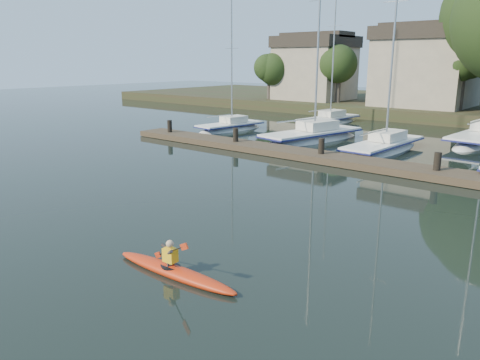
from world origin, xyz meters
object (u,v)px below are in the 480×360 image
Objects in this scene: kayak at (174,269)px; dock at (374,165)px; sailboat_0 at (230,133)px; sailboat_5 at (328,126)px; sailboat_1 at (312,144)px; sailboat_2 at (383,154)px.

dock is (-1.23, 14.40, 0.05)m from kayak.
dock is at bearing -13.40° from sailboat_0.
sailboat_1 is at bearing -62.18° from sailboat_5.
sailboat_5 is (3.83, 8.30, 0.00)m from sailboat_0.
sailboat_1 is 5.20m from sailboat_2.
sailboat_0 is at bearing 179.33° from sailboat_2.
sailboat_0 is 0.74× the size of sailboat_2.
sailboat_0 is at bearing 159.49° from dock.
sailboat_5 reaches higher than kayak.
dock is 3.21× the size of sailboat_0.
dock is 2.50× the size of sailboat_5.
sailboat_2 is (-2.72, 19.02, -0.33)m from kayak.
sailboat_0 is 12.53m from sailboat_2.
dock is 4.87m from sailboat_2.
sailboat_2 is 12.45m from sailboat_5.
dock is at bearing -26.13° from sailboat_1.
sailboat_1 is at bearing 109.06° from kayak.
sailboat_5 is at bearing 123.72° from sailboat_1.
sailboat_2 is at bearing 107.96° from dock.
sailboat_2 is (5.18, -0.47, 0.03)m from sailboat_1.
dock is 16.95m from sailboat_5.
sailboat_0 is at bearing -109.51° from sailboat_5.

